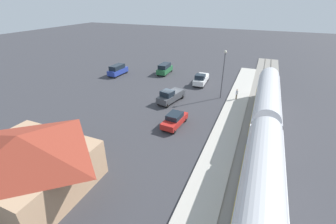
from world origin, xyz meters
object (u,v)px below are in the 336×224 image
Objects in this scene: suv_green at (165,69)px; light_pole_near_platform at (224,69)px; sedan_red at (175,120)px; pickup_charcoal at (171,96)px; pedestrian_on_platform at (237,93)px; pickup_white at (201,79)px; station_building at (26,162)px; suv_blue at (118,70)px.

light_pole_near_platform reaches higher than suv_green.
pickup_charcoal is at bearing -63.81° from sedan_red.
pedestrian_on_platform is at bearing 174.85° from light_pole_near_platform.
pedestrian_on_platform reaches higher than sedan_red.
pickup_charcoal is at bearing 33.38° from light_pole_near_platform.
pedestrian_on_platform is 4.42m from light_pole_near_platform.
pickup_white is at bearing -102.52° from pickup_charcoal.
light_pole_near_platform is at bearing -146.62° from pickup_charcoal.
pedestrian_on_platform is 0.30× the size of pickup_charcoal.
pickup_white is (-6.39, -31.27, -1.70)m from station_building.
suv_green is at bearing -85.59° from station_building.
pedestrian_on_platform is 0.31× the size of pickup_white.
suv_blue is (15.70, -8.41, 0.12)m from pickup_charcoal.
pickup_white is at bearing -86.10° from sedan_red.
pickup_charcoal is 0.73× the size of light_pole_near_platform.
light_pole_near_platform is at bearing 132.32° from pickup_white.
sedan_red is (-7.53, -14.59, -1.85)m from station_building.
suv_green is (9.05, -3.29, 0.12)m from pickup_white.
pickup_charcoal is at bearing 117.45° from suv_green.
pickup_white is at bearing -47.68° from light_pole_near_platform.
pedestrian_on_platform is at bearing -119.09° from sedan_red.
pickup_charcoal is 17.81m from suv_blue.
light_pole_near_platform is (2.54, -0.23, 3.61)m from pedestrian_on_platform.
station_building is 1.84× the size of pickup_charcoal.
suv_green is at bearing -151.57° from suv_blue.
sedan_red is (-1.14, 16.68, -0.15)m from pickup_white.
pedestrian_on_platform is 10.51m from pickup_charcoal.
pickup_charcoal is (9.55, 4.39, -0.25)m from pedestrian_on_platform.
suv_blue is at bearing -9.04° from pedestrian_on_platform.
pickup_white is 1.10× the size of suv_blue.
sedan_red is at bearing 141.41° from suv_blue.
pedestrian_on_platform is (-13.74, -25.76, -1.45)m from station_building.
light_pole_near_platform reaches higher than pickup_white.
suv_blue reaches higher than pickup_charcoal.
station_building is 2.11× the size of suv_green.
suv_blue is at bearing -68.87° from station_building.
pickup_white reaches higher than sedan_red.
light_pole_near_platform reaches higher than pickup_charcoal.
pickup_charcoal is (-6.85, 13.20, -0.12)m from suv_green.
pickup_white is 0.70× the size of light_pole_near_platform.
pedestrian_on_platform is 0.37× the size of sedan_red.
pedestrian_on_platform is at bearing -155.32° from pickup_charcoal.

